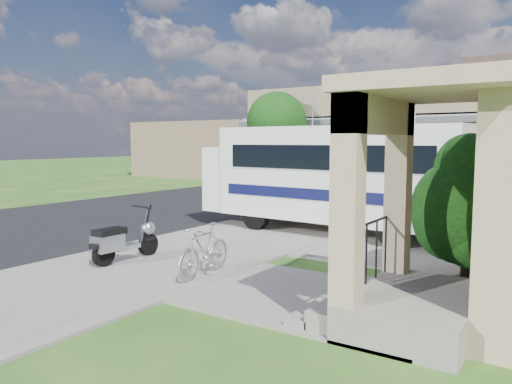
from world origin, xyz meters
The scene contains 18 objects.
ground centered at (0.00, 0.00, 0.00)m, with size 120.00×120.00×0.00m, color #1D4412.
street_slab centered at (-7.50, 10.00, 0.01)m, with size 9.00×80.00×0.02m, color black.
sidewalk_slab centered at (-1.00, 10.00, 0.03)m, with size 4.00×80.00×0.06m, color #615D57.
driveway_slab centered at (1.50, 4.50, 0.03)m, with size 7.00×6.00×0.05m, color #615D57.
walk_slab centered at (3.00, -1.00, 0.03)m, with size 4.00×3.00×0.05m, color #615D57.
warehouse centered at (0.00, 13.97, 1.99)m, with size 12.50×8.40×5.04m.
distant_bldg_far centered at (-17.00, 22.00, 2.00)m, with size 10.00×8.00×4.00m, color brown.
distant_bldg_near centered at (-15.00, 34.00, 1.60)m, with size 8.00×7.00×3.20m, color brown.
street_tree_a centered at (-3.70, 9.05, 3.25)m, with size 2.44×2.40×4.58m.
street_tree_b centered at (-3.70, 19.05, 3.39)m, with size 2.44×2.40×4.73m.
street_tree_c centered at (-3.70, 28.05, 3.10)m, with size 2.44×2.40×4.42m.
motorhome centered at (0.64, 4.75, 1.69)m, with size 7.82×2.86×3.95m.
shrub centered at (4.86, 1.65, 1.41)m, with size 2.25×2.15×2.76m.
scooter centered at (-1.54, -1.09, 0.51)m, with size 0.61×1.75×1.15m.
bicycle centered at (0.61, -0.97, 0.49)m, with size 0.46×1.63×0.98m, color #9E9EA5.
pickup_truck centered at (-5.84, 13.22, 0.89)m, with size 2.97×6.43×1.79m, color silver.
van centered at (-6.72, 20.41, 0.96)m, with size 2.68×6.60×1.91m, color silver.
garden_hose centered at (3.74, -0.44, 0.08)m, with size 0.35×0.35×0.16m, color #125A19.
Camera 1 is at (6.56, -8.20, 2.61)m, focal length 35.00 mm.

